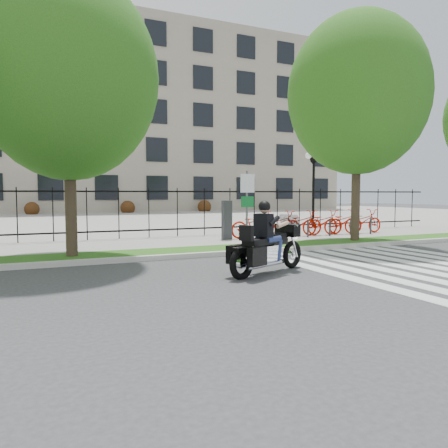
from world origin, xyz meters
name	(u,v)px	position (x,y,z in m)	size (l,w,h in m)	color
ground	(259,284)	(0.00, 0.00, 0.00)	(120.00, 120.00, 0.00)	#323234
curb	(193,256)	(0.00, 4.10, 0.07)	(60.00, 0.20, 0.15)	beige
grass_verge	(183,252)	(0.00, 4.95, 0.07)	(60.00, 1.50, 0.15)	#215114
sidewalk	(161,244)	(0.00, 7.45, 0.07)	(60.00, 3.50, 0.15)	gray
plaza	(95,219)	(0.00, 25.00, 0.05)	(80.00, 34.00, 0.10)	gray
crosswalk_stripes	(424,268)	(4.83, 0.00, 0.01)	(5.70, 8.00, 0.01)	silver
iron_fence	(149,213)	(0.00, 9.20, 1.15)	(30.00, 0.06, 2.00)	black
office_building	(68,122)	(0.00, 44.92, 9.97)	(60.00, 21.90, 20.15)	gray
lamp_post_right	(314,170)	(10.00, 12.00, 3.21)	(1.06, 0.70, 4.25)	black
street_tree_1	(68,77)	(-3.33, 4.95, 5.14)	(4.99, 4.99, 7.87)	#33251B
street_tree_2	(358,94)	(6.85, 4.95, 5.60)	(5.18, 5.18, 8.43)	#33251B
bike_share_station	(311,223)	(6.43, 7.20, 0.69)	(7.89, 0.89, 1.50)	#2D2D33
sign_pole_regulatory	(247,199)	(2.07, 4.58, 1.74)	(0.50, 0.09, 2.50)	#59595B
motorcycle_rider	(268,244)	(0.80, 1.01, 0.70)	(2.57, 1.43, 2.11)	black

